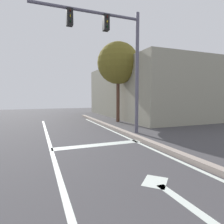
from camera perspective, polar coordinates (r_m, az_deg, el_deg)
The scene contains 9 objects.
lane_line_center at distance 4.24m, azimuth -15.34°, elevation -19.06°, with size 0.12×20.00×0.01m, color silver.
lane_line_curbside at distance 5.46m, azimuth 19.51°, elevation -13.72°, with size 0.12×20.00×0.01m, color silver.
stop_bar at distance 6.80m, azimuth -4.00°, elevation -9.79°, with size 3.20×0.40×0.01m, color silver.
lane_arrow_stem at distance 3.54m, azimuth 21.40°, elevation -24.27°, with size 0.16×1.40×0.01m, color silver.
lane_arrow_head at distance 4.13m, azimuth 12.82°, elevation -19.68°, with size 0.56×0.44×0.01m, color silver.
curb_strip at distance 5.60m, azimuth 21.50°, elevation -12.58°, with size 0.24×24.00×0.14m, color #A59589.
traffic_signal_mast at distance 8.67m, azimuth 0.34°, elevation 19.24°, with size 4.62×0.34×5.44m.
roadside_tree at distance 12.97m, azimuth 1.82°, elevation 14.37°, with size 2.75×2.75×5.28m.
building_block at distance 17.59m, azimuth 14.03°, elevation 5.97°, with size 9.34×11.49×4.28m, color #9A9783.
Camera 1 is at (-0.31, 2.13, 1.70)m, focal length 30.50 mm.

